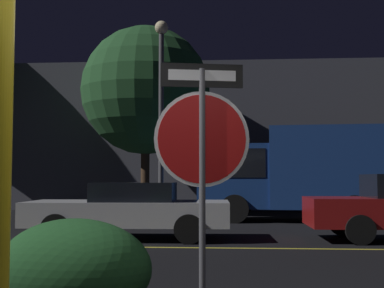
# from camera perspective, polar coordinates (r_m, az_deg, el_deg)

# --- Properties ---
(road_center_stripe) EXTENTS (36.85, 0.12, 0.01)m
(road_center_stripe) POSITION_cam_1_polar(r_m,az_deg,el_deg) (10.34, 2.47, -11.01)
(road_center_stripe) COLOR gold
(road_center_stripe) RESTS_ON ground_plane
(stop_sign) EXTENTS (0.87, 0.19, 2.39)m
(stop_sign) POSITION_cam_1_polar(r_m,az_deg,el_deg) (4.93, 1.09, 0.29)
(stop_sign) COLOR #4C4C51
(stop_sign) RESTS_ON ground_plane
(hedge_bush_2) EXTENTS (1.47, 0.91, 0.95)m
(hedge_bush_2) POSITION_cam_1_polar(r_m,az_deg,el_deg) (5.26, -12.45, -12.91)
(hedge_bush_2) COLOR #1E4C23
(hedge_bush_2) RESTS_ON ground_plane
(passing_car_2) EXTENTS (4.52, 2.00, 1.23)m
(passing_car_2) POSITION_cam_1_polar(r_m,az_deg,el_deg) (11.86, -6.66, -6.95)
(passing_car_2) COLOR silver
(passing_car_2) RESTS_ON ground_plane
(delivery_truck) EXTENTS (5.84, 2.64, 2.88)m
(delivery_truck) POSITION_cam_1_polar(r_m,az_deg,el_deg) (16.87, 10.52, -2.82)
(delivery_truck) COLOR navy
(delivery_truck) RESTS_ON ground_plane
(street_lamp) EXTENTS (0.42, 0.42, 6.25)m
(street_lamp) POSITION_cam_1_polar(r_m,az_deg,el_deg) (16.72, -3.30, 5.46)
(street_lamp) COLOR #4C4C51
(street_lamp) RESTS_ON ground_plane
(tree_2) EXTENTS (4.78, 4.78, 6.98)m
(tree_2) POSITION_cam_1_polar(r_m,az_deg,el_deg) (20.08, -4.97, 5.69)
(tree_2) COLOR #422D1E
(tree_2) RESTS_ON ground_plane
(building_backdrop) EXTENTS (23.02, 3.23, 6.20)m
(building_backdrop) POSITION_cam_1_polar(r_m,az_deg,el_deg) (23.58, 7.15, 0.70)
(building_backdrop) COLOR #4C4C56
(building_backdrop) RESTS_ON ground_plane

